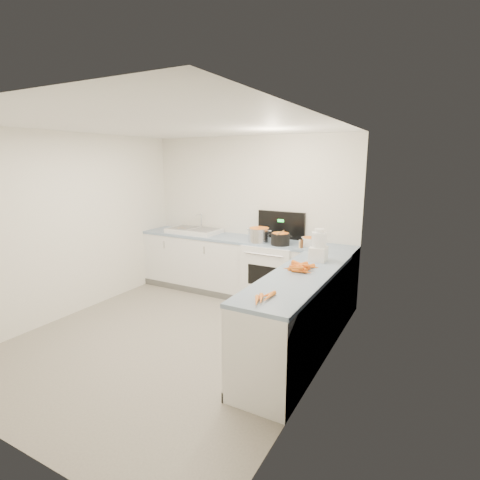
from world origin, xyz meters
The scene contains 19 objects.
floor centered at (0.00, 0.00, 0.00)m, with size 3.50×4.00×0.00m, color gray, non-canonical shape.
ceiling centered at (0.00, 0.00, 2.50)m, with size 3.50×4.00×0.00m, color white, non-canonical shape.
wall_back centered at (0.00, 2.00, 1.25)m, with size 3.50×2.50×0.00m, color white, non-canonical shape.
wall_left centered at (-1.75, 0.00, 1.25)m, with size 4.00×2.50×0.00m, color white, non-canonical shape.
wall_right centered at (1.75, 0.00, 1.25)m, with size 4.00×2.50×0.00m, color white, non-canonical shape.
counter_back centered at (0.00, 1.70, 0.47)m, with size 3.50×0.62×0.94m.
counter_right centered at (1.45, 0.30, 0.47)m, with size 0.62×2.20×0.94m.
stove centered at (0.55, 1.69, 0.47)m, with size 0.76×0.65×1.36m.
sink centered at (-0.90, 1.70, 0.98)m, with size 0.86×0.52×0.31m.
steel_pot centered at (0.37, 1.56, 1.04)m, with size 0.32×0.32×0.23m, color silver.
black_pot centered at (0.72, 1.53, 1.02)m, with size 0.27×0.27×0.19m, color black.
wooden_spoon centered at (0.72, 1.53, 1.12)m, with size 0.02×0.02×0.36m, color #AD7A47.
mixing_bowl centered at (1.11, 1.70, 1.00)m, with size 0.25×0.25×0.12m, color white.
extract_bottle centered at (1.05, 1.50, 1.00)m, with size 0.05×0.05×0.12m, color #593319.
spice_jar centered at (1.04, 1.50, 0.99)m, with size 0.05×0.05×0.09m, color #E5B266.
food_processor centered at (1.45, 0.96, 1.11)m, with size 0.20×0.24×0.39m.
carrot_pile centered at (1.40, 0.46, 0.98)m, with size 0.33×0.40×0.09m.
peeled_carrots centered at (1.42, -0.55, 0.96)m, with size 0.13×0.37×0.04m.
peelings centered at (-1.10, 1.64, 1.02)m, with size 0.15×0.25×0.01m.
Camera 1 is at (2.70, -3.33, 2.12)m, focal length 28.00 mm.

